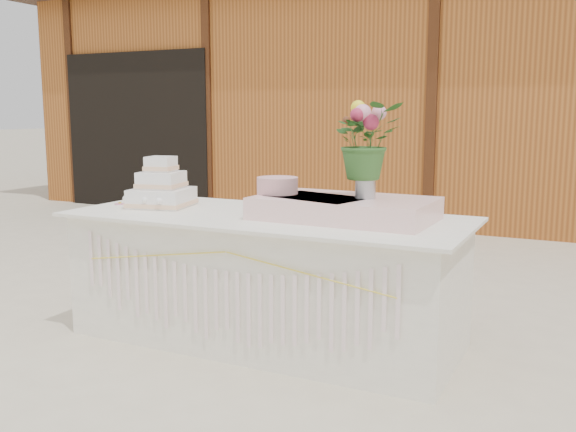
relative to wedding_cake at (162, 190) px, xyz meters
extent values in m
plane|color=beige|center=(0.76, -0.01, -0.88)|extent=(80.00, 80.00, 0.00)
cube|color=#A55C22|center=(0.76, 5.99, 0.62)|extent=(12.00, 4.00, 3.00)
cube|color=black|center=(-3.44, 3.97, 0.22)|extent=(2.40, 0.08, 2.20)
cube|color=white|center=(0.76, -0.01, -0.50)|extent=(2.28, 0.88, 0.75)
cube|color=white|center=(0.76, -0.01, -0.12)|extent=(2.40, 1.00, 0.02)
cube|color=white|center=(0.00, 0.00, -0.05)|extent=(0.41, 0.41, 0.12)
cube|color=#FFCAA1|center=(0.00, 0.00, -0.09)|extent=(0.42, 0.42, 0.03)
cube|color=white|center=(0.00, 0.00, 0.06)|extent=(0.29, 0.29, 0.11)
cube|color=#FFCAA1|center=(0.00, 0.00, 0.03)|extent=(0.31, 0.31, 0.03)
cube|color=white|center=(0.00, 0.00, 0.17)|extent=(0.19, 0.19, 0.10)
cube|color=#FFCAA1|center=(0.00, 0.00, 0.14)|extent=(0.20, 0.20, 0.03)
cylinder|color=silver|center=(0.82, 0.04, -0.10)|extent=(0.27, 0.27, 0.02)
cylinder|color=silver|center=(0.82, 0.04, -0.07)|extent=(0.08, 0.08, 0.05)
cylinder|color=silver|center=(0.82, 0.04, -0.04)|extent=(0.31, 0.31, 0.01)
cylinder|color=#DFA1A2|center=(0.82, 0.04, 0.04)|extent=(0.24, 0.24, 0.14)
cube|color=#FFCECD|center=(1.23, 0.06, -0.05)|extent=(1.01, 0.60, 0.13)
cylinder|color=silver|center=(1.35, 0.07, 0.09)|extent=(0.11, 0.11, 0.16)
imported|color=#2F5E25|center=(1.35, 0.07, 0.39)|extent=(0.51, 0.50, 0.43)
camera|label=1|loc=(2.53, -3.32, 0.50)|focal=40.00mm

